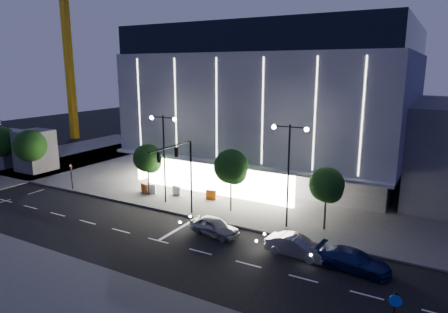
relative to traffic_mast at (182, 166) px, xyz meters
name	(u,v)px	position (x,y,z in m)	size (l,w,h in m)	color
ground	(151,229)	(-1.00, -3.34, -5.03)	(160.00, 160.00, 0.00)	black
sidewalk_museum	(299,173)	(4.00, 20.66, -4.95)	(70.00, 40.00, 0.15)	#474747
sidewalk_west	(32,164)	(-31.00, 6.66, -4.95)	(16.00, 50.00, 0.15)	#474747
museum	(282,103)	(1.98, 18.97, 4.25)	(30.00, 25.80, 18.00)	#4C4C51
traffic_mast	(182,166)	(0.00, 0.00, 0.00)	(0.33, 5.89, 7.07)	black
street_lamp_west	(164,146)	(-4.00, 2.66, 0.93)	(3.16, 0.36, 9.00)	black
street_lamp_east	(289,161)	(9.00, 2.66, 0.93)	(3.16, 0.36, 9.00)	black
ped_signal_far	(71,174)	(-16.00, 1.16, -3.14)	(0.22, 0.24, 3.00)	black
tower_crane	(70,29)	(-41.92, 24.66, 15.48)	(32.00, 2.00, 28.50)	gold
tree_left	(148,160)	(-6.97, 3.68, -0.99)	(3.02, 3.02, 5.72)	black
tree_mid	(231,168)	(3.03, 3.68, -0.69)	(3.25, 3.25, 6.15)	black
tree_right	(327,187)	(12.03, 3.68, -1.14)	(2.91, 2.91, 5.51)	black
car_lead	(214,226)	(4.31, -1.67, -4.28)	(1.77, 4.41, 1.50)	gray
car_second	(296,246)	(11.48, -1.92, -4.28)	(1.59, 4.55, 1.50)	#989A9F
car_third	(354,260)	(15.60, -2.05, -4.31)	(2.01, 4.94, 1.43)	navy
barrier_a	(144,188)	(-8.01, 4.07, -4.38)	(1.10, 0.25, 1.00)	#CD4D0B
barrier_b	(151,189)	(-7.11, 4.15, -4.38)	(1.10, 0.25, 1.00)	white
barrier_c	(211,195)	(-0.38, 5.62, -4.38)	(1.10, 0.25, 1.00)	#FF620E
barrier_d	(177,191)	(-4.30, 5.03, -4.38)	(1.10, 0.25, 1.00)	silver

